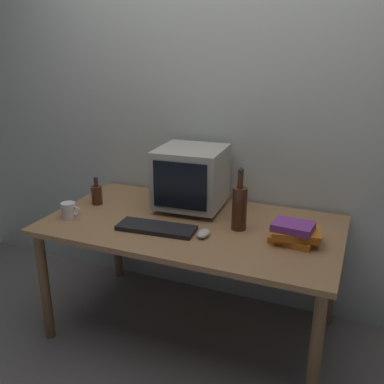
{
  "coord_description": "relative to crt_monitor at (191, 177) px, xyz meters",
  "views": [
    {
      "loc": [
        0.84,
        -2.03,
        1.64
      ],
      "look_at": [
        0.0,
        0.0,
        0.88
      ],
      "focal_mm": 40.18,
      "sensor_mm": 36.0,
      "label": 1
    }
  ],
  "objects": [
    {
      "name": "ground_plane",
      "position": [
        0.09,
        -0.21,
        -0.9
      ],
      "size": [
        6.0,
        6.0,
        0.0
      ],
      "primitive_type": "plane",
      "color": "slate"
    },
    {
      "name": "back_wall",
      "position": [
        0.09,
        0.3,
        0.35
      ],
      "size": [
        4.0,
        0.08,
        2.5
      ],
      "primitive_type": "cube",
      "color": "beige",
      "rests_on": "ground"
    },
    {
      "name": "desk",
      "position": [
        0.09,
        -0.21,
        -0.27
      ],
      "size": [
        1.62,
        0.89,
        0.7
      ],
      "color": "#9E7047",
      "rests_on": "ground"
    },
    {
      "name": "crt_monitor",
      "position": [
        0.0,
        0.0,
        0.0
      ],
      "size": [
        0.4,
        0.41,
        0.37
      ],
      "color": "#B2AD9E",
      "rests_on": "desk"
    },
    {
      "name": "keyboard",
      "position": [
        -0.05,
        -0.37,
        -0.18
      ],
      "size": [
        0.43,
        0.18,
        0.02
      ],
      "primitive_type": "cube",
      "rotation": [
        0.0,
        0.0,
        0.08
      ],
      "color": "black",
      "rests_on": "desk"
    },
    {
      "name": "computer_mouse",
      "position": [
        0.22,
        -0.35,
        -0.17
      ],
      "size": [
        0.06,
        0.1,
        0.04
      ],
      "primitive_type": "ellipsoid",
      "rotation": [
        0.0,
        0.0,
        -0.02
      ],
      "color": "beige",
      "rests_on": "desk"
    },
    {
      "name": "bottle_tall",
      "position": [
        0.35,
        -0.19,
        -0.06
      ],
      "size": [
        0.08,
        0.08,
        0.34
      ],
      "color": "#472314",
      "rests_on": "desk"
    },
    {
      "name": "bottle_short",
      "position": [
        -0.56,
        -0.16,
        -0.13
      ],
      "size": [
        0.07,
        0.07,
        0.18
      ],
      "color": "#472314",
      "rests_on": "desk"
    },
    {
      "name": "book_stack",
      "position": [
        0.66,
        -0.25,
        -0.14
      ],
      "size": [
        0.26,
        0.2,
        0.11
      ],
      "color": "orange",
      "rests_on": "desk"
    },
    {
      "name": "mug",
      "position": [
        -0.58,
        -0.41,
        -0.15
      ],
      "size": [
        0.12,
        0.08,
        0.09
      ],
      "color": "white",
      "rests_on": "desk"
    }
  ]
}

